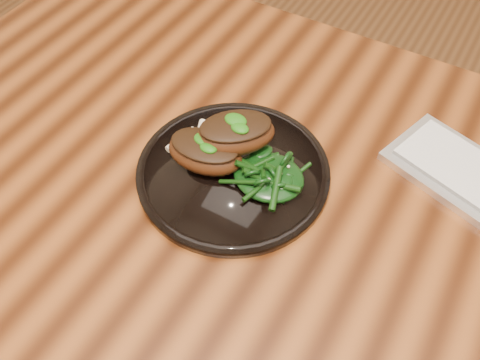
# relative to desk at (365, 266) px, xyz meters

# --- Properties ---
(desk) EXTENTS (1.60, 0.80, 0.75)m
(desk) POSITION_rel_desk_xyz_m (0.00, 0.00, 0.00)
(desk) COLOR #341506
(desk) RESTS_ON ground
(plate) EXTENTS (0.28, 0.28, 0.02)m
(plate) POSITION_rel_desk_xyz_m (-0.22, -0.01, 0.09)
(plate) COLOR black
(plate) RESTS_ON desk
(lamb_chop_front) EXTENTS (0.12, 0.08, 0.05)m
(lamb_chop_front) POSITION_rel_desk_xyz_m (-0.26, -0.02, 0.12)
(lamb_chop_front) COLOR #431F0C
(lamb_chop_front) RESTS_ON plate
(lamb_chop_back) EXTENTS (0.13, 0.13, 0.05)m
(lamb_chop_back) POSITION_rel_desk_xyz_m (-0.23, 0.02, 0.14)
(lamb_chop_back) COLOR #431F0C
(lamb_chop_back) RESTS_ON plate
(herb_smear) EXTENTS (0.07, 0.05, 0.00)m
(herb_smear) POSITION_rel_desk_xyz_m (-0.25, 0.05, 0.10)
(herb_smear) COLOR #0F4B08
(herb_smear) RESTS_ON plate
(greens_heap) EXTENTS (0.10, 0.09, 0.04)m
(greens_heap) POSITION_rel_desk_xyz_m (-0.16, -0.00, 0.12)
(greens_heap) COLOR black
(greens_heap) RESTS_ON plate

